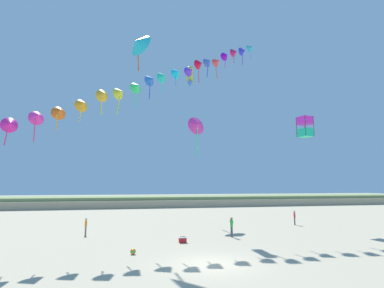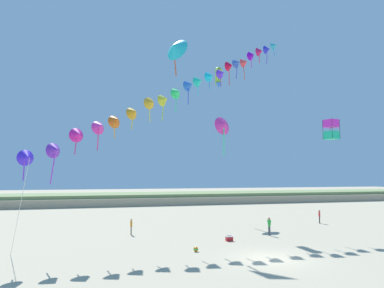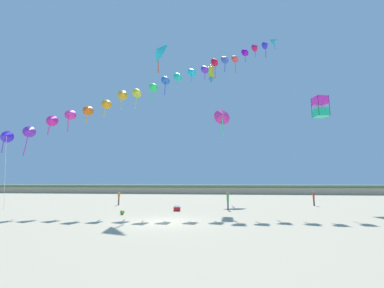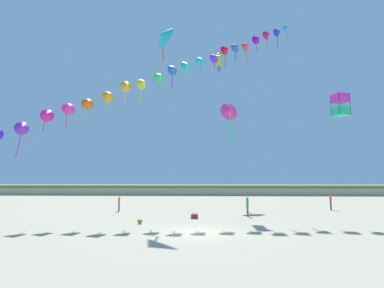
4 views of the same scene
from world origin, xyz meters
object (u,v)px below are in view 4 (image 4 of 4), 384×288
object	(u,v)px
large_kite_outer_drift	(340,105)
beach_cooler	(194,216)
person_mid_center	(247,205)
person_near_left	(331,202)
person_near_right	(119,203)
large_kite_mid_trail	(230,111)
beach_ball	(140,221)
large_kite_low_lead	(163,36)
large_kite_high_solo	(219,62)

from	to	relation	value
large_kite_outer_drift	beach_cooler	bearing A→B (deg)	-158.54
person_mid_center	beach_cooler	distance (m)	4.83
person_near_left	person_near_right	xyz separation A→B (m)	(-21.70, -2.13, -0.02)
large_kite_mid_trail	beach_ball	bearing A→B (deg)	-117.20
person_near_left	person_near_right	size ratio (longest dim) A/B	1.03
person_near_right	person_mid_center	distance (m)	12.84
large_kite_low_lead	large_kite_mid_trail	distance (m)	12.12
person_near_right	beach_ball	size ratio (longest dim) A/B	4.12
person_near_left	large_kite_outer_drift	size ratio (longest dim) A/B	0.68
large_kite_high_solo	beach_ball	bearing A→B (deg)	-116.23
large_kite_low_lead	large_kite_high_solo	size ratio (longest dim) A/B	1.72
person_near_left	beach_cooler	world-z (taller)	person_near_left
large_kite_mid_trail	large_kite_high_solo	distance (m)	6.07
person_mid_center	large_kite_outer_drift	world-z (taller)	large_kite_outer_drift
person_near_left	person_near_right	world-z (taller)	person_near_left
large_kite_low_lead	beach_cooler	bearing A→B (deg)	-57.08
person_near_right	large_kite_outer_drift	size ratio (longest dim) A/B	0.66
person_near_right	large_kite_high_solo	xyz separation A→B (m)	(10.37, 4.65, 16.37)
beach_cooler	beach_ball	size ratio (longest dim) A/B	1.59
person_near_left	person_mid_center	distance (m)	11.03
large_kite_mid_trail	beach_cooler	xyz separation A→B (m)	(-4.03, -12.09, -11.58)
person_near_left	large_kite_outer_drift	world-z (taller)	large_kite_outer_drift
beach_ball	person_mid_center	bearing A→B (deg)	29.29
large_kite_low_lead	large_kite_mid_trail	size ratio (longest dim) A/B	0.86
beach_ball	person_near_right	bearing A→B (deg)	115.53
person_near_right	beach_ball	world-z (taller)	person_near_right
person_near_right	beach_cooler	xyz separation A→B (m)	(7.78, -5.16, -0.65)
large_kite_mid_trail	large_kite_outer_drift	bearing A→B (deg)	-30.10
large_kite_low_lead	beach_cooler	world-z (taller)	large_kite_low_lead
beach_cooler	large_kite_outer_drift	bearing A→B (deg)	21.46
person_near_left	large_kite_high_solo	world-z (taller)	large_kite_high_solo
large_kite_outer_drift	beach_ball	size ratio (longest dim) A/B	6.27
person_near_right	beach_cooler	bearing A→B (deg)	-33.54
person_near_right	large_kite_high_solo	bearing A→B (deg)	24.16
beach_cooler	beach_ball	world-z (taller)	beach_cooler
large_kite_high_solo	beach_ball	distance (m)	22.36
large_kite_mid_trail	beach_ball	xyz separation A→B (m)	(-7.84, -15.25, -11.61)
person_mid_center	beach_cooler	bearing A→B (deg)	-161.54
large_kite_low_lead	large_kite_outer_drift	size ratio (longest dim) A/B	1.91
person_mid_center	large_kite_high_solo	world-z (taller)	large_kite_high_solo
large_kite_low_lead	person_near_right	bearing A→B (deg)	-174.82
person_near_right	large_kite_outer_drift	bearing A→B (deg)	1.69
large_kite_low_lead	large_kite_outer_drift	xyz separation A→B (m)	(18.41, 0.29, -7.79)
person_near_right	large_kite_low_lead	distance (m)	18.21
beach_ball	large_kite_low_lead	bearing A→B (deg)	88.55
person_near_left	large_kite_mid_trail	xyz separation A→B (m)	(-9.89, 4.80, 10.90)
large_kite_high_solo	beach_ball	size ratio (longest dim) A/B	6.97
large_kite_mid_trail	large_kite_low_lead	bearing A→B (deg)	-139.32
large_kite_outer_drift	beach_ball	xyz separation A→B (m)	(-18.64, -8.99, -10.61)
large_kite_mid_trail	beach_cooler	distance (m)	17.21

